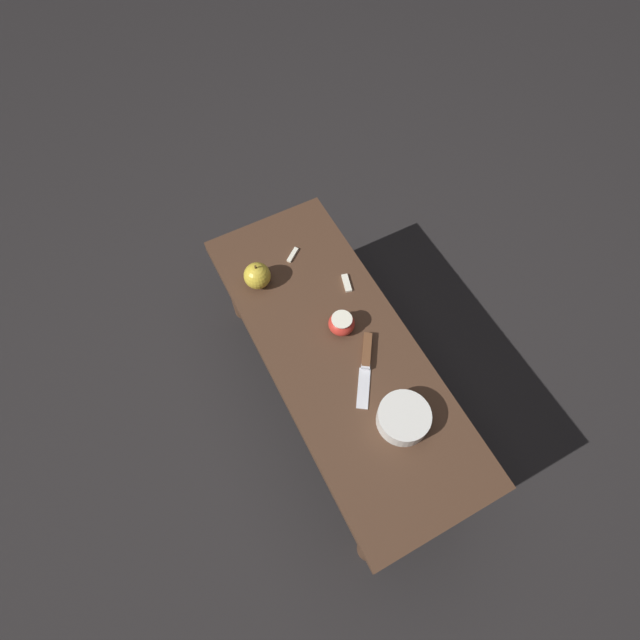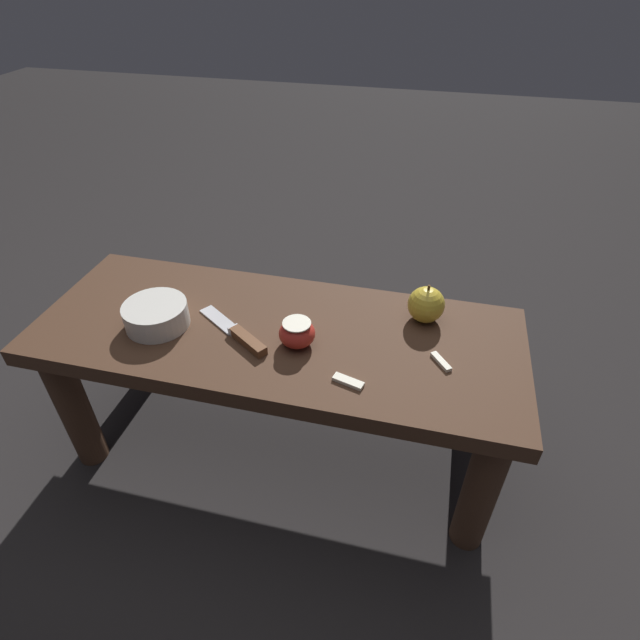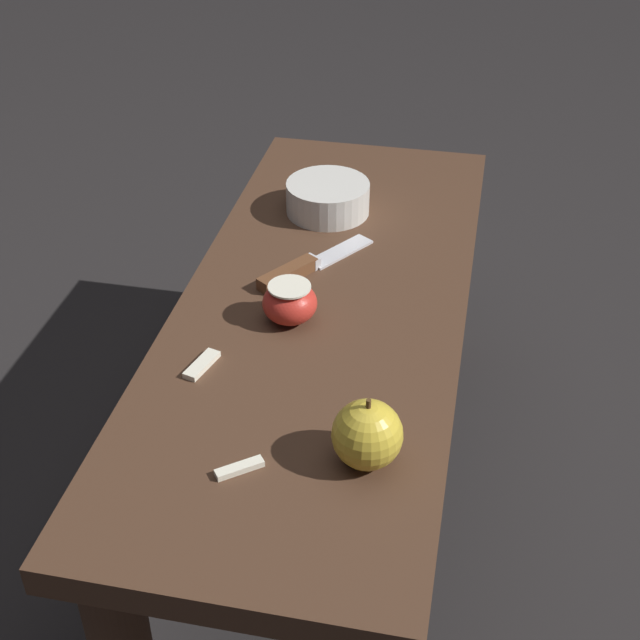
# 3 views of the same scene
# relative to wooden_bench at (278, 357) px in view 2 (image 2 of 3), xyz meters

# --- Properties ---
(ground_plane) EXTENTS (8.00, 8.00, 0.00)m
(ground_plane) POSITION_rel_wooden_bench_xyz_m (0.00, 0.00, -0.33)
(ground_plane) COLOR black
(wooden_bench) EXTENTS (1.09, 0.42, 0.41)m
(wooden_bench) POSITION_rel_wooden_bench_xyz_m (0.00, 0.00, 0.00)
(wooden_bench) COLOR #472D1E
(wooden_bench) RESTS_ON ground_plane
(knife) EXTENTS (0.20, 0.15, 0.02)m
(knife) POSITION_rel_wooden_bench_xyz_m (0.06, 0.05, 0.09)
(knife) COLOR silver
(knife) RESTS_ON wooden_bench
(apple_whole) EXTENTS (0.08, 0.08, 0.09)m
(apple_whole) POSITION_rel_wooden_bench_xyz_m (-0.32, -0.11, 0.12)
(apple_whole) COLOR gold
(apple_whole) RESTS_ON wooden_bench
(apple_cut) EXTENTS (0.08, 0.08, 0.06)m
(apple_cut) POSITION_rel_wooden_bench_xyz_m (-0.06, 0.04, 0.11)
(apple_cut) COLOR red
(apple_cut) RESTS_ON wooden_bench
(apple_slice_near_knife) EXTENTS (0.05, 0.05, 0.01)m
(apple_slice_near_knife) POSITION_rel_wooden_bench_xyz_m (-0.36, 0.03, 0.09)
(apple_slice_near_knife) COLOR white
(apple_slice_near_knife) RESTS_ON wooden_bench
(apple_slice_center) EXTENTS (0.07, 0.04, 0.01)m
(apple_slice_center) POSITION_rel_wooden_bench_xyz_m (-0.19, 0.13, 0.09)
(apple_slice_center) COLOR white
(apple_slice_center) RESTS_ON wooden_bench
(bowl) EXTENTS (0.14, 0.14, 0.05)m
(bowl) POSITION_rel_wooden_bench_xyz_m (0.26, 0.05, 0.11)
(bowl) COLOR silver
(bowl) RESTS_ON wooden_bench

